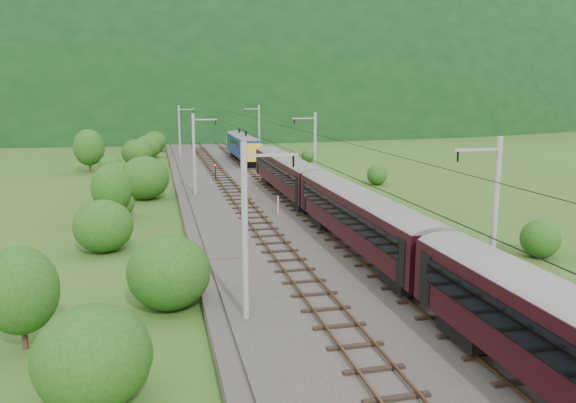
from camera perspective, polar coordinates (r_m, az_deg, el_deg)
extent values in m
plane|color=#2E4916|center=(27.81, 8.70, -11.01)|extent=(600.00, 600.00, 0.00)
cube|color=#38332D|center=(36.69, 2.86, -5.13)|extent=(14.00, 220.00, 0.30)
cube|color=brown|center=(35.88, -1.94, -4.93)|extent=(0.08, 220.00, 0.15)
cube|color=brown|center=(36.18, 0.30, -4.79)|extent=(0.08, 220.00, 0.15)
cube|color=black|center=(36.06, -0.81, -5.07)|extent=(2.40, 220.00, 0.12)
cube|color=brown|center=(37.09, 5.37, -4.44)|extent=(0.08, 220.00, 0.15)
cube|color=brown|center=(37.56, 7.46, -4.28)|extent=(0.08, 220.00, 0.15)
cube|color=black|center=(37.35, 6.42, -4.56)|extent=(2.40, 220.00, 0.12)
cylinder|color=gray|center=(24.86, -4.40, -3.16)|extent=(0.28, 0.28, 8.00)
cube|color=gray|center=(24.46, -1.73, 4.74)|extent=(2.40, 0.12, 0.12)
cylinder|color=black|center=(24.71, 0.55, 4.11)|extent=(0.10, 0.10, 0.50)
cylinder|color=gray|center=(56.27, -9.52, 4.74)|extent=(0.28, 0.28, 8.00)
cube|color=gray|center=(56.09, -8.40, 8.24)|extent=(2.40, 0.12, 0.12)
cylinder|color=black|center=(56.20, -7.36, 7.97)|extent=(0.10, 0.10, 0.50)
cylinder|color=gray|center=(88.10, -10.97, 6.96)|extent=(0.28, 0.28, 8.00)
cube|color=gray|center=(87.99, -10.26, 9.20)|extent=(2.40, 0.12, 0.12)
cylinder|color=black|center=(88.06, -9.60, 9.02)|extent=(0.10, 0.10, 0.50)
cylinder|color=gray|center=(120.02, -11.65, 7.99)|extent=(0.28, 0.28, 8.00)
cube|color=gray|center=(119.94, -11.14, 9.64)|extent=(2.40, 0.12, 0.12)
cylinder|color=black|center=(119.99, -10.65, 9.51)|extent=(0.10, 0.10, 0.50)
cylinder|color=gray|center=(151.98, -12.05, 8.59)|extent=(0.28, 0.28, 8.00)
cube|color=gray|center=(151.91, -11.65, 9.89)|extent=(2.40, 0.12, 0.12)
cylinder|color=black|center=(151.95, -11.26, 9.79)|extent=(0.10, 0.10, 0.50)
cylinder|color=gray|center=(29.38, 20.25, -1.59)|extent=(0.28, 0.28, 8.00)
cube|color=gray|center=(28.21, 18.67, 5.01)|extent=(2.40, 0.12, 0.12)
cylinder|color=black|center=(27.73, 16.87, 4.40)|extent=(0.10, 0.10, 0.50)
cylinder|color=gray|center=(58.40, 2.75, 5.11)|extent=(0.28, 0.28, 8.00)
cube|color=gray|center=(57.82, 1.63, 8.44)|extent=(2.40, 0.12, 0.12)
cylinder|color=black|center=(57.59, 0.66, 8.13)|extent=(0.10, 0.10, 0.50)
cylinder|color=gray|center=(89.48, -2.95, 7.21)|extent=(0.28, 0.28, 8.00)
cube|color=gray|center=(89.10, -3.74, 9.37)|extent=(2.40, 0.12, 0.12)
cylinder|color=black|center=(88.95, -4.39, 9.16)|extent=(0.10, 0.10, 0.50)
cylinder|color=gray|center=(121.04, -5.72, 8.19)|extent=(0.28, 0.28, 8.00)
cube|color=gray|center=(120.76, -6.32, 9.79)|extent=(2.40, 0.12, 0.12)
cylinder|color=black|center=(120.65, -6.80, 9.63)|extent=(0.10, 0.10, 0.50)
cylinder|color=gray|center=(152.78, -7.35, 8.76)|extent=(0.28, 0.28, 8.00)
cube|color=gray|center=(152.56, -7.83, 10.02)|extent=(2.40, 0.12, 0.12)
cylinder|color=black|center=(152.47, -8.21, 9.90)|extent=(0.10, 0.10, 0.50)
cylinder|color=black|center=(34.79, -0.84, 5.66)|extent=(0.03, 198.00, 0.03)
cylinder|color=black|center=(36.12, 6.65, 5.79)|extent=(0.03, 198.00, 0.03)
ellipsoid|color=black|center=(284.17, -11.45, 8.83)|extent=(504.00, 360.00, 244.00)
cube|color=black|center=(17.95, 26.96, -14.49)|extent=(0.05, 17.22, 1.02)
cube|color=black|center=(24.50, 18.44, -12.16)|extent=(1.96, 2.85, 0.80)
cube|color=black|center=(35.33, 7.37, -1.57)|extent=(2.58, 19.57, 2.67)
cylinder|color=gray|center=(35.09, 7.42, 0.34)|extent=(2.58, 19.47, 2.58)
cube|color=black|center=(34.83, 5.36, -1.18)|extent=(0.05, 17.22, 1.02)
cube|color=black|center=(35.74, 9.35, -0.96)|extent=(0.05, 17.22, 1.02)
cube|color=black|center=(29.73, 11.96, -7.66)|extent=(1.96, 2.85, 0.80)
cube|color=black|center=(42.02, 4.03, -1.89)|extent=(1.96, 2.85, 0.80)
cube|color=black|center=(54.27, -0.10, 2.97)|extent=(2.58, 19.57, 2.67)
cylinder|color=gray|center=(54.11, -0.10, 4.22)|extent=(2.58, 19.47, 2.58)
cube|color=black|center=(53.94, -1.46, 3.26)|extent=(0.05, 17.22, 1.02)
cube|color=black|center=(54.54, 1.24, 3.34)|extent=(0.05, 17.22, 1.02)
cube|color=black|center=(48.02, 1.77, -0.22)|extent=(1.96, 2.85, 0.80)
cube|color=black|center=(61.14, -1.57, 2.24)|extent=(1.96, 2.85, 0.80)
cube|color=navy|center=(81.68, -4.63, 5.68)|extent=(2.58, 16.01, 2.67)
cylinder|color=gray|center=(81.57, -4.64, 6.52)|extent=(2.58, 15.93, 2.58)
cube|color=black|center=(81.46, -5.55, 5.88)|extent=(0.05, 14.09, 1.02)
cube|color=black|center=(81.86, -3.72, 5.93)|extent=(0.05, 14.09, 1.02)
cube|color=black|center=(76.37, -3.97, 4.01)|extent=(1.96, 2.85, 0.80)
cube|color=black|center=(87.37, -5.17, 4.89)|extent=(1.96, 2.85, 0.80)
cube|color=yellow|center=(89.38, -5.40, 6.03)|extent=(2.63, 0.50, 2.40)
cube|color=yellow|center=(74.03, -3.70, 5.00)|extent=(2.63, 0.50, 2.40)
cube|color=black|center=(84.49, -4.96, 7.10)|extent=(0.08, 1.60, 0.80)
cylinder|color=red|center=(46.95, -1.02, -0.37)|extent=(0.16, 0.16, 1.52)
cylinder|color=red|center=(68.76, -4.52, 3.24)|extent=(0.15, 0.15, 1.41)
cylinder|color=black|center=(65.03, -7.37, 2.87)|extent=(0.12, 0.12, 1.74)
sphere|color=red|center=(64.91, -7.39, 3.67)|extent=(0.21, 0.21, 0.21)
ellipsoid|color=#1D4813|center=(20.35, -19.21, -14.71)|extent=(3.92, 3.92, 3.53)
ellipsoid|color=#1D4813|center=(27.94, -12.00, -7.06)|extent=(4.03, 4.03, 3.63)
ellipsoid|color=#1D4813|center=(38.76, -18.26, -2.38)|extent=(3.86, 3.86, 3.47)
ellipsoid|color=#1D4813|center=(49.21, -16.79, -0.20)|extent=(2.57, 2.57, 2.31)
ellipsoid|color=#1D4813|center=(56.44, -14.35, 2.34)|extent=(4.73, 4.73, 4.26)
ellipsoid|color=#1D4813|center=(63.31, -16.78, 2.52)|extent=(3.22, 3.22, 2.90)
ellipsoid|color=#1D4813|center=(73.53, -17.57, 3.52)|extent=(2.95, 2.95, 2.66)
ellipsoid|color=#1D4813|center=(82.09, -15.11, 4.81)|extent=(4.26, 4.26, 3.83)
ellipsoid|color=#1D4813|center=(91.57, -14.03, 5.44)|extent=(4.09, 4.09, 3.68)
ellipsoid|color=#1D4813|center=(101.12, -13.38, 5.95)|extent=(4.00, 4.00, 3.60)
ellipsoid|color=#1D4813|center=(110.14, -14.05, 6.00)|extent=(2.61, 2.61, 2.35)
ellipsoid|color=#1D4813|center=(118.85, -14.06, 6.56)|extent=(3.55, 3.55, 3.20)
cylinder|color=black|center=(25.79, -25.30, -10.99)|extent=(0.24, 0.24, 2.36)
ellipsoid|color=#1D4813|center=(25.34, -25.55, -8.15)|extent=(3.03, 3.03, 3.64)
cylinder|color=black|center=(47.99, -17.39, -0.37)|extent=(0.24, 0.24, 2.54)
ellipsoid|color=#1D4813|center=(47.73, -17.49, 1.33)|extent=(3.26, 3.26, 3.91)
cylinder|color=black|center=(77.41, -19.49, 3.91)|extent=(0.24, 0.24, 3.07)
ellipsoid|color=#1D4813|center=(77.23, -19.58, 5.20)|extent=(3.94, 3.94, 4.73)
ellipsoid|color=#1D4813|center=(39.11, 24.24, -3.64)|extent=(2.47, 2.47, 2.22)
ellipsoid|color=#1D4813|center=(64.23, 9.04, 2.60)|extent=(2.31, 2.31, 2.08)
ellipsoid|color=#1D4813|center=(83.88, 2.03, 4.61)|extent=(1.98, 1.98, 1.78)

